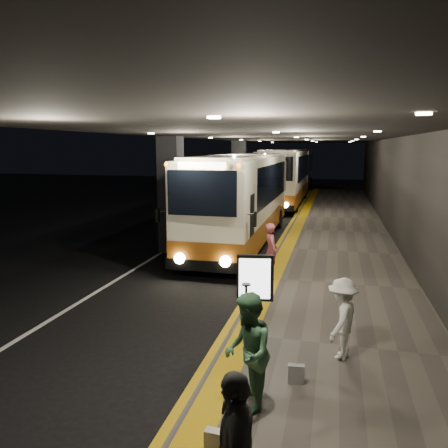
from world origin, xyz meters
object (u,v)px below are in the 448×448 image
at_px(passenger_boarding, 271,251).
at_px(stanchion_post, 246,311).
at_px(coach_third, 296,172).
at_px(bag_plain, 214,440).
at_px(passenger_waiting_green, 248,352).
at_px(bag_polka, 296,374).
at_px(coach_main, 242,203).
at_px(passenger_waiting_white, 342,319).
at_px(coach_second, 285,179).
at_px(info_sign, 255,280).

xyz_separation_m(passenger_boarding, stanchion_post, (0.09, -4.12, -0.28)).
bearing_deg(coach_third, bag_plain, -88.45).
distance_m(coach_third, passenger_waiting_green, 35.34).
distance_m(bag_polka, bag_plain, 2.09).
distance_m(coach_main, passenger_waiting_green, 12.10).
bearing_deg(bag_plain, coach_third, 93.46).
xyz_separation_m(coach_third, bag_plain, (2.19, -36.27, -1.45)).
xyz_separation_m(coach_third, passenger_waiting_green, (2.42, -35.25, -0.71)).
distance_m(coach_main, passenger_waiting_white, 10.59).
distance_m(coach_second, bag_polka, 24.21).
xyz_separation_m(passenger_waiting_white, bag_polka, (-0.72, -1.13, -0.59)).
bearing_deg(coach_main, coach_third, 88.94).
bearing_deg(bag_plain, passenger_boarding, 92.88).
distance_m(coach_third, passenger_waiting_white, 33.47).
relative_size(passenger_waiting_green, bag_plain, 6.22).
distance_m(coach_main, bag_polka, 11.48).
bearing_deg(bag_plain, info_sign, 92.67).
relative_size(bag_polka, bag_plain, 1.13).
height_order(coach_main, coach_third, coach_third).
relative_size(coach_second, passenger_boarding, 7.07).
bearing_deg(stanchion_post, coach_second, 94.50).
relative_size(passenger_waiting_white, info_sign, 0.93).
height_order(passenger_waiting_green, bag_plain, passenger_waiting_green).
distance_m(coach_second, coach_third, 10.38).
distance_m(passenger_boarding, bag_plain, 7.63).
bearing_deg(passenger_waiting_white, coach_second, -153.22).
bearing_deg(stanchion_post, coach_third, 93.32).
height_order(coach_second, passenger_boarding, coach_second).
distance_m(coach_main, bag_plain, 13.11).
distance_m(bag_polka, stanchion_post, 1.99).
bearing_deg(stanchion_post, coach_main, 102.46).
height_order(bag_polka, stanchion_post, stanchion_post).
distance_m(coach_main, coach_second, 13.07).
xyz_separation_m(passenger_boarding, passenger_waiting_green, (0.61, -6.57, 0.05)).
xyz_separation_m(coach_third, passenger_boarding, (1.81, -28.68, -0.76)).
relative_size(passenger_waiting_green, info_sign, 1.09).
height_order(coach_third, info_sign, coach_third).
bearing_deg(coach_third, passenger_boarding, -88.29).
height_order(coach_main, bag_polka, coach_main).
bearing_deg(coach_third, passenger_waiting_white, -85.40).
bearing_deg(passenger_waiting_green, passenger_waiting_white, 132.17).
height_order(coach_second, coach_third, coach_second).
distance_m(coach_main, passenger_boarding, 5.64).
bearing_deg(bag_polka, stanchion_post, 126.61).
xyz_separation_m(coach_third, bag_polka, (3.07, -34.37, -1.44)).
relative_size(coach_second, coach_third, 1.01).
relative_size(passenger_boarding, passenger_waiting_green, 0.94).
relative_size(passenger_boarding, bag_polka, 5.16).
relative_size(passenger_waiting_green, stanchion_post, 1.60).
height_order(passenger_boarding, bag_plain, passenger_boarding).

